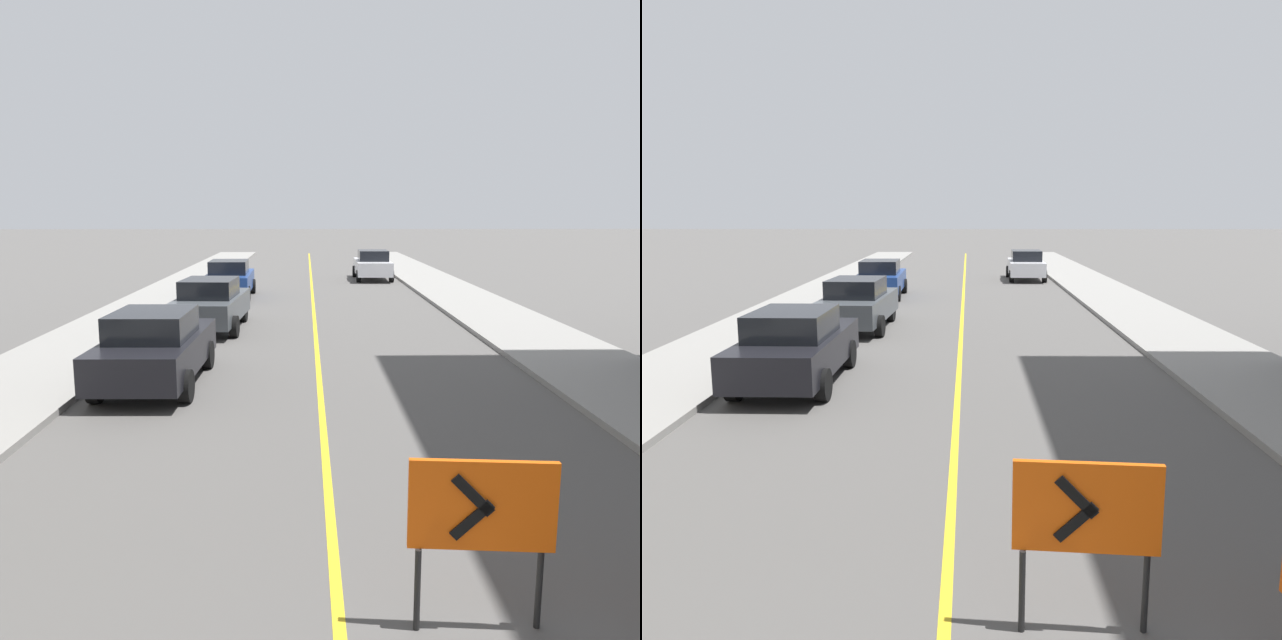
{
  "view_description": "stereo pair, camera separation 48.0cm",
  "coord_description": "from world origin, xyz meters",
  "views": [
    {
      "loc": [
        -0.28,
        11.88,
        3.57
      ],
      "look_at": [
        0.06,
        26.77,
        1.0
      ],
      "focal_mm": 35.0,
      "sensor_mm": 36.0,
      "label": 1
    },
    {
      "loc": [
        0.2,
        11.88,
        3.57
      ],
      "look_at": [
        0.06,
        26.77,
        1.0
      ],
      "focal_mm": 35.0,
      "sensor_mm": 36.0,
      "label": 2
    }
  ],
  "objects": [
    {
      "name": "sidewalk_left",
      "position": [
        -6.24,
        33.57,
        0.07
      ],
      "size": [
        3.1,
        67.14,
        0.13
      ],
      "color": "gray",
      "rests_on": "ground_plane"
    },
    {
      "name": "parked_car_curb_near",
      "position": [
        -3.42,
        24.66,
        0.8
      ],
      "size": [
        1.94,
        4.33,
        1.59
      ],
      "rotation": [
        0.0,
        0.0,
        -0.02
      ],
      "color": "black",
      "rests_on": "ground_plane"
    },
    {
      "name": "parked_car_curb_far",
      "position": [
        -3.51,
        38.28,
        0.8
      ],
      "size": [
        1.94,
        4.33,
        1.59
      ],
      "rotation": [
        0.0,
        0.0,
        0.02
      ],
      "color": "navy",
      "rests_on": "ground_plane"
    },
    {
      "name": "lane_stripe",
      "position": [
        0.0,
        33.57,
        0.0
      ],
      "size": [
        0.12,
        67.14,
        0.01
      ],
      "color": "gold",
      "rests_on": "ground_plane"
    },
    {
      "name": "parked_car_curb_mid",
      "position": [
        -3.21,
        30.92,
        0.8
      ],
      "size": [
        2.03,
        4.39,
        1.59
      ],
      "rotation": [
        0.0,
        0.0,
        -0.05
      ],
      "color": "#474C51",
      "rests_on": "ground_plane"
    },
    {
      "name": "arrow_barricade_primary",
      "position": [
        1.19,
        16.74,
        1.09
      ],
      "size": [
        1.24,
        0.16,
        1.54
      ],
      "rotation": [
        0.0,
        0.0,
        -0.08
      ],
      "color": "#EF560C",
      "rests_on": "ground_plane"
    },
    {
      "name": "sidewalk_right",
      "position": [
        6.24,
        33.57,
        0.07
      ],
      "size": [
        3.1,
        67.14,
        0.13
      ],
      "color": "gray",
      "rests_on": "ground_plane"
    },
    {
      "name": "parked_car_opposite_side",
      "position": [
        3.3,
        45.31,
        0.8
      ],
      "size": [
        1.94,
        4.34,
        1.59
      ],
      "rotation": [
        0.0,
        0.0,
        -0.02
      ],
      "color": "silver",
      "rests_on": "ground_plane"
    }
  ]
}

